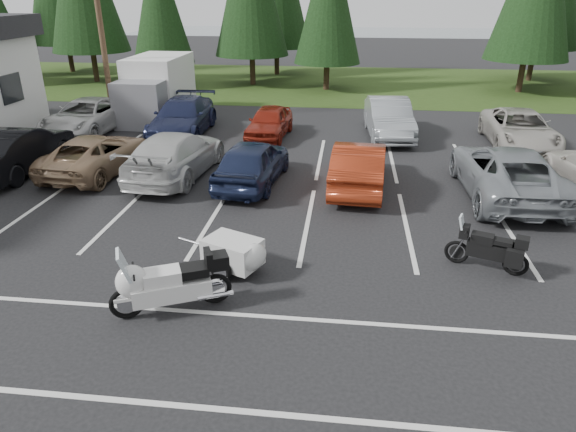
{
  "coord_description": "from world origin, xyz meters",
  "views": [
    {
      "loc": [
        1.47,
        -11.85,
        5.95
      ],
      "look_at": [
        0.13,
        -0.5,
        0.86
      ],
      "focal_mm": 32.0,
      "sensor_mm": 36.0,
      "label": 1
    }
  ],
  "objects_px": {
    "car_far_3": "(389,118)",
    "utility_pole": "(99,18)",
    "adventure_motorcycle": "(488,245)",
    "box_truck": "(153,89)",
    "car_near_3": "(176,154)",
    "car_far_4": "(520,129)",
    "car_near_6": "(507,172)",
    "touring_motorcycle": "(170,279)",
    "cargo_trailer": "(233,255)",
    "car_near_2": "(97,154)",
    "car_far_2": "(269,122)",
    "car_near_1": "(18,150)",
    "car_far_1": "(183,117)",
    "car_far_0": "(87,116)",
    "car_near_4": "(252,162)",
    "car_near_5": "(359,165)"
  },
  "relations": [
    {
      "from": "car_far_1",
      "to": "touring_motorcycle",
      "type": "distance_m",
      "value": 13.81
    },
    {
      "from": "car_far_3",
      "to": "car_near_1",
      "type": "bearing_deg",
      "value": -158.72
    },
    {
      "from": "car_near_5",
      "to": "car_far_0",
      "type": "bearing_deg",
      "value": -21.5
    },
    {
      "from": "car_far_1",
      "to": "adventure_motorcycle",
      "type": "relative_size",
      "value": 2.61
    },
    {
      "from": "utility_pole",
      "to": "car_near_5",
      "type": "distance_m",
      "value": 14.88
    },
    {
      "from": "car_near_2",
      "to": "car_far_1",
      "type": "distance_m",
      "value": 5.49
    },
    {
      "from": "car_far_2",
      "to": "car_near_1",
      "type": "bearing_deg",
      "value": -140.93
    },
    {
      "from": "car_far_1",
      "to": "car_far_4",
      "type": "relative_size",
      "value": 1.03
    },
    {
      "from": "car_far_1",
      "to": "adventure_motorcycle",
      "type": "height_order",
      "value": "car_far_1"
    },
    {
      "from": "car_far_3",
      "to": "adventure_motorcycle",
      "type": "relative_size",
      "value": 2.4
    },
    {
      "from": "car_near_6",
      "to": "cargo_trailer",
      "type": "height_order",
      "value": "car_near_6"
    },
    {
      "from": "touring_motorcycle",
      "to": "car_near_1",
      "type": "bearing_deg",
      "value": 111.68
    },
    {
      "from": "car_far_1",
      "to": "car_far_2",
      "type": "bearing_deg",
      "value": -1.71
    },
    {
      "from": "car_far_0",
      "to": "car_far_3",
      "type": "bearing_deg",
      "value": 7.44
    },
    {
      "from": "car_far_4",
      "to": "car_far_3",
      "type": "bearing_deg",
      "value": 171.62
    },
    {
      "from": "car_far_3",
      "to": "utility_pole",
      "type": "bearing_deg",
      "value": 169.16
    },
    {
      "from": "car_near_5",
      "to": "car_far_0",
      "type": "xyz_separation_m",
      "value": [
        -11.97,
        5.61,
        -0.03
      ]
    },
    {
      "from": "car_near_2",
      "to": "touring_motorcycle",
      "type": "distance_m",
      "value": 9.57
    },
    {
      "from": "car_near_6",
      "to": "box_truck",
      "type": "bearing_deg",
      "value": -32.09
    },
    {
      "from": "utility_pole",
      "to": "car_near_2",
      "type": "bearing_deg",
      "value": -69.39
    },
    {
      "from": "adventure_motorcycle",
      "to": "car_far_4",
      "type": "bearing_deg",
      "value": 91.55
    },
    {
      "from": "cargo_trailer",
      "to": "adventure_motorcycle",
      "type": "relative_size",
      "value": 0.87
    },
    {
      "from": "car_near_4",
      "to": "car_near_5",
      "type": "distance_m",
      "value": 3.46
    },
    {
      "from": "car_far_1",
      "to": "car_near_6",
      "type": "bearing_deg",
      "value": -27.88
    },
    {
      "from": "adventure_motorcycle",
      "to": "car_near_1",
      "type": "bearing_deg",
      "value": -178.93
    },
    {
      "from": "car_near_2",
      "to": "car_far_3",
      "type": "xyz_separation_m",
      "value": [
        10.4,
        6.01,
        0.14
      ]
    },
    {
      "from": "car_near_1",
      "to": "car_near_5",
      "type": "xyz_separation_m",
      "value": [
        11.8,
        -0.21,
        -0.05
      ]
    },
    {
      "from": "adventure_motorcycle",
      "to": "car_near_5",
      "type": "bearing_deg",
      "value": 140.41
    },
    {
      "from": "car_near_3",
      "to": "adventure_motorcycle",
      "type": "bearing_deg",
      "value": 153.7
    },
    {
      "from": "car_near_2",
      "to": "car_far_2",
      "type": "distance_m",
      "value": 7.48
    },
    {
      "from": "car_near_2",
      "to": "car_near_6",
      "type": "xyz_separation_m",
      "value": [
        13.58,
        -0.68,
        0.12
      ]
    },
    {
      "from": "car_near_6",
      "to": "touring_motorcycle",
      "type": "distance_m",
      "value": 11.0
    },
    {
      "from": "car_far_0",
      "to": "car_near_5",
      "type": "bearing_deg",
      "value": -21.44
    },
    {
      "from": "touring_motorcycle",
      "to": "cargo_trailer",
      "type": "height_order",
      "value": "touring_motorcycle"
    },
    {
      "from": "car_far_4",
      "to": "car_near_4",
      "type": "bearing_deg",
      "value": -148.87
    },
    {
      "from": "box_truck",
      "to": "car_near_4",
      "type": "height_order",
      "value": "box_truck"
    },
    {
      "from": "box_truck",
      "to": "car_far_4",
      "type": "distance_m",
      "value": 16.71
    },
    {
      "from": "car_near_6",
      "to": "adventure_motorcycle",
      "type": "bearing_deg",
      "value": 70.16
    },
    {
      "from": "car_near_4",
      "to": "car_near_6",
      "type": "height_order",
      "value": "car_near_6"
    },
    {
      "from": "box_truck",
      "to": "car_near_1",
      "type": "relative_size",
      "value": 1.15
    },
    {
      "from": "car_far_4",
      "to": "touring_motorcycle",
      "type": "xyz_separation_m",
      "value": [
        -10.27,
        -13.02,
        0.02
      ]
    },
    {
      "from": "car_far_0",
      "to": "car_far_2",
      "type": "bearing_deg",
      "value": 4.84
    },
    {
      "from": "box_truck",
      "to": "car_near_3",
      "type": "xyz_separation_m",
      "value": [
        3.69,
        -8.09,
        -0.69
      ]
    },
    {
      "from": "car_far_2",
      "to": "adventure_motorcycle",
      "type": "relative_size",
      "value": 1.91
    },
    {
      "from": "utility_pole",
      "to": "cargo_trailer",
      "type": "bearing_deg",
      "value": -56.82
    },
    {
      "from": "car_far_0",
      "to": "cargo_trailer",
      "type": "height_order",
      "value": "car_far_0"
    },
    {
      "from": "box_truck",
      "to": "car_near_3",
      "type": "distance_m",
      "value": 8.92
    },
    {
      "from": "utility_pole",
      "to": "car_near_1",
      "type": "xyz_separation_m",
      "value": [
        0.1,
        -7.8,
        -3.89
      ]
    },
    {
      "from": "box_truck",
      "to": "car_near_1",
      "type": "xyz_separation_m",
      "value": [
        -1.9,
        -8.3,
        -0.65
      ]
    },
    {
      "from": "utility_pole",
      "to": "car_near_4",
      "type": "xyz_separation_m",
      "value": [
        8.43,
        -8.06,
        -3.95
      ]
    }
  ]
}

